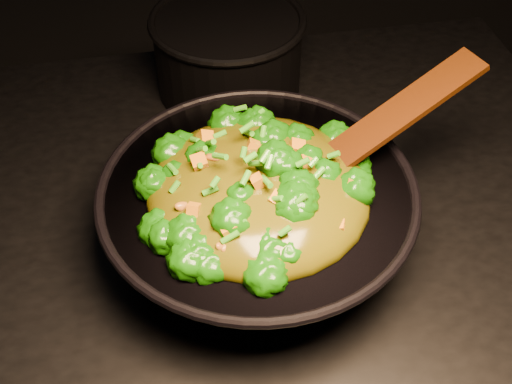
{
  "coord_description": "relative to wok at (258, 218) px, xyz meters",
  "views": [
    {
      "loc": [
        -0.01,
        -0.53,
        1.53
      ],
      "look_at": [
        0.08,
        -0.01,
        0.99
      ],
      "focal_mm": 45.0,
      "sensor_mm": 36.0,
      "label": 1
    }
  ],
  "objects": [
    {
      "name": "wok",
      "position": [
        0.0,
        0.0,
        0.0
      ],
      "size": [
        0.4,
        0.4,
        0.1
      ],
      "primitive_type": null,
      "rotation": [
        0.0,
        0.0,
        0.11
      ],
      "color": "black",
      "rests_on": "stovetop"
    },
    {
      "name": "stir_fry",
      "position": [
        -0.0,
        -0.01,
        0.1
      ],
      "size": [
        0.34,
        0.34,
        0.09
      ],
      "primitive_type": null,
      "rotation": [
        0.0,
        0.0,
        -0.39
      ],
      "color": "#165D06",
      "rests_on": "wok"
    },
    {
      "name": "spatula",
      "position": [
        0.15,
        0.02,
        0.1
      ],
      "size": [
        0.27,
        0.12,
        0.12
      ],
      "primitive_type": "cube",
      "rotation": [
        0.0,
        -0.38,
        0.31
      ],
      "color": "#3A1A05",
      "rests_on": "wok"
    },
    {
      "name": "back_pot",
      "position": [
        0.02,
        0.34,
        0.01
      ],
      "size": [
        0.25,
        0.25,
        0.13
      ],
      "primitive_type": "cylinder",
      "rotation": [
        0.0,
        0.0,
        0.12
      ],
      "color": "black",
      "rests_on": "stovetop"
    }
  ]
}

